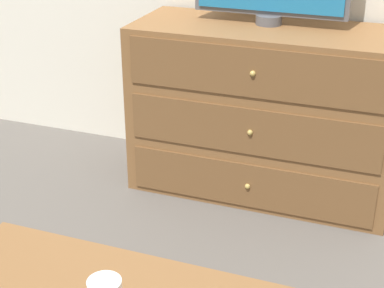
# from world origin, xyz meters

# --- Properties ---
(ground_plane) EXTENTS (12.00, 12.00, 0.00)m
(ground_plane) POSITION_xyz_m (0.00, 0.00, 0.00)
(ground_plane) COLOR #56514C
(dresser) EXTENTS (1.19, 0.50, 0.79)m
(dresser) POSITION_xyz_m (0.14, -0.27, 0.39)
(dresser) COLOR brown
(dresser) RESTS_ON ground_plane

